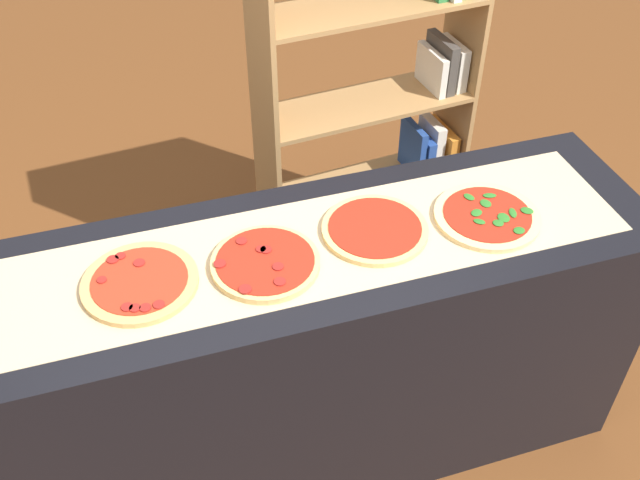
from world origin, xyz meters
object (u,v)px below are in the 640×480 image
at_px(pizza_plain_2, 375,229).
at_px(pizza_spinach_3, 487,216).
at_px(pizza_pepperoni_0, 140,282).
at_px(bookshelf, 391,110).
at_px(pizza_pepperoni_1, 265,263).

distance_m(pizza_plain_2, pizza_spinach_3, 0.34).
height_order(pizza_pepperoni_0, bookshelf, bookshelf).
distance_m(pizza_pepperoni_1, pizza_spinach_3, 0.68).
relative_size(pizza_pepperoni_0, pizza_spinach_3, 1.00).
bearing_deg(bookshelf, pizza_pepperoni_0, -140.29).
xyz_separation_m(pizza_pepperoni_0, pizza_pepperoni_1, (0.34, -0.03, 0.00)).
distance_m(pizza_pepperoni_1, pizza_plain_2, 0.34).
distance_m(pizza_plain_2, bookshelf, 1.01).
xyz_separation_m(pizza_spinach_3, bookshelf, (0.08, 0.94, -0.20)).
relative_size(pizza_plain_2, bookshelf, 0.19).
relative_size(pizza_plain_2, pizza_spinach_3, 0.99).
xyz_separation_m(pizza_plain_2, bookshelf, (0.42, 0.90, -0.20)).
xyz_separation_m(pizza_pepperoni_0, pizza_spinach_3, (1.02, -0.03, -0.00)).
xyz_separation_m(pizza_pepperoni_1, pizza_plain_2, (0.34, 0.05, -0.00)).
bearing_deg(pizza_pepperoni_0, pizza_pepperoni_1, -4.73).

